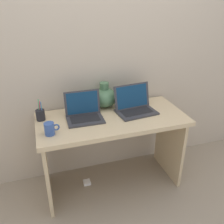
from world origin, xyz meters
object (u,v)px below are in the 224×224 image
at_px(green_vase, 104,97).
at_px(coffee_mug, 50,129).
at_px(laptop_left, 84,111).
at_px(power_brick, 87,182).
at_px(laptop_right, 134,105).
at_px(pen_cup, 40,115).

distance_m(green_vase, coffee_mug, 0.66).
xyz_separation_m(laptop_left, power_brick, (-0.01, 0.00, -0.80)).
relative_size(laptop_left, green_vase, 1.31).
distance_m(laptop_right, power_brick, 0.93).
height_order(laptop_right, pen_cup, laptop_right).
height_order(laptop_left, coffee_mug, laptop_left).
relative_size(laptop_left, power_brick, 4.47).
height_order(green_vase, pen_cup, green_vase).
bearing_deg(laptop_left, pen_cup, 168.31).
xyz_separation_m(laptop_right, power_brick, (-0.48, 0.00, -0.80)).
distance_m(green_vase, pen_cup, 0.61).
bearing_deg(laptop_left, power_brick, 174.39).
bearing_deg(coffee_mug, laptop_left, 32.48).
relative_size(coffee_mug, pen_cup, 0.63).
distance_m(pen_cup, power_brick, 0.86).
distance_m(laptop_left, coffee_mug, 0.36).
xyz_separation_m(laptop_right, coffee_mug, (-0.77, -0.19, -0.01)).
distance_m(laptop_left, pen_cup, 0.37).
relative_size(laptop_left, laptop_right, 0.84).
distance_m(coffee_mug, pen_cup, 0.27).
xyz_separation_m(pen_cup, power_brick, (0.35, -0.07, -0.78)).
relative_size(laptop_right, power_brick, 5.32).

